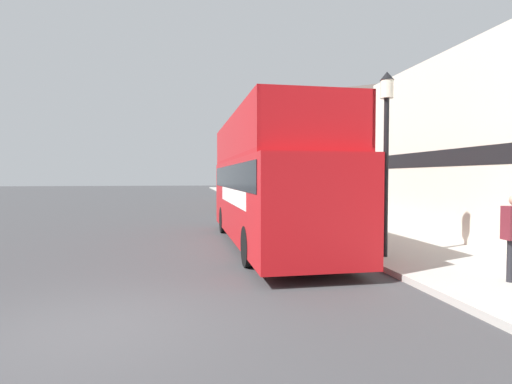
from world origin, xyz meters
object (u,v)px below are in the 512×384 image
tour_bus (268,190)px  lamp_post_second (307,147)px  parked_car_ahead_of_bus (252,207)px  lamp_post_third (268,155)px  lamp_post_nearest (386,130)px

tour_bus → lamp_post_second: (2.48, 3.91, 1.69)m
tour_bus → parked_car_ahead_of_bus: tour_bus is taller
parked_car_ahead_of_bus → lamp_post_third: size_ratio=0.93×
lamp_post_third → lamp_post_nearest: bearing=-89.4°
parked_car_ahead_of_bus → lamp_post_third: bearing=61.7°
parked_car_ahead_of_bus → lamp_post_second: lamp_post_second is taller
tour_bus → parked_car_ahead_of_bus: (0.74, 7.87, -1.14)m
parked_car_ahead_of_bus → lamp_post_third: (1.52, 3.07, 2.90)m
tour_bus → lamp_post_second: size_ratio=2.08×
lamp_post_nearest → lamp_post_second: lamp_post_second is taller
lamp_post_second → lamp_post_nearest: bearing=-90.5°
tour_bus → lamp_post_nearest: lamp_post_nearest is taller
tour_bus → lamp_post_third: bearing=77.8°
parked_car_ahead_of_bus → lamp_post_nearest: (1.67, -10.98, 2.76)m
tour_bus → lamp_post_second: 4.93m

